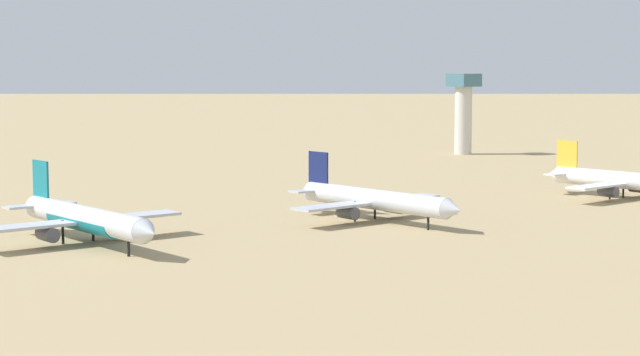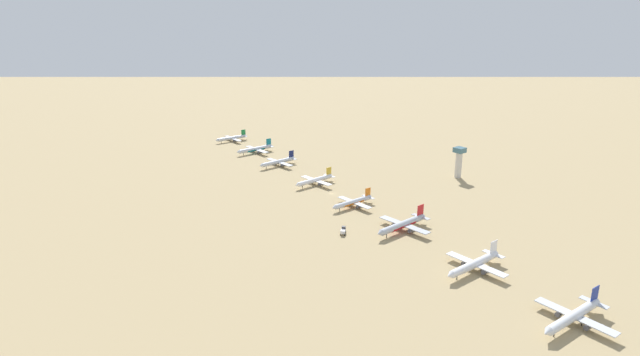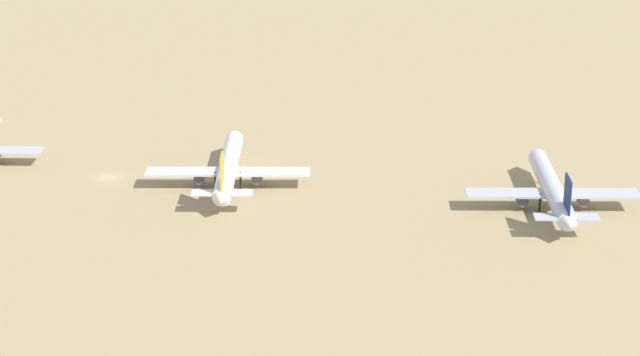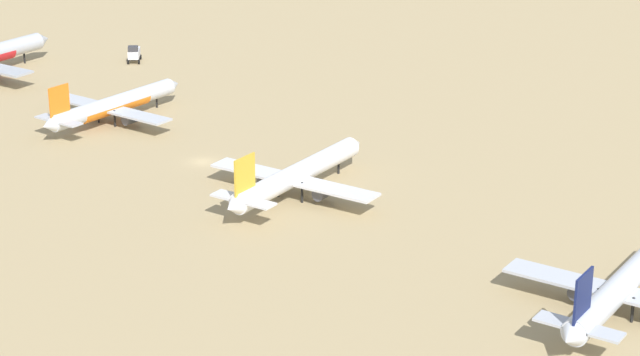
{
  "view_description": "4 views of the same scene",
  "coord_description": "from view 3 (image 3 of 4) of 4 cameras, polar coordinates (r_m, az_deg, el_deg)",
  "views": [
    {
      "loc": [
        120.43,
        -188.28,
        24.4
      ],
      "look_at": [
        -18.18,
        -81.61,
        6.46
      ],
      "focal_mm": 60.69,
      "sensor_mm": 36.0,
      "label": 1
    },
    {
      "loc": [
        213.22,
        256.03,
        115.51
      ],
      "look_at": [
        -5.97,
        -20.85,
        4.72
      ],
      "focal_mm": 29.52,
      "sensor_mm": 36.0,
      "label": 2
    },
    {
      "loc": [
        -205.32,
        -53.37,
        77.0
      ],
      "look_at": [
        -9.43,
        -38.77,
        4.4
      ],
      "focal_mm": 69.27,
      "sensor_mm": 36.0,
      "label": 3
    },
    {
      "loc": [
        -134.91,
        -127.74,
        66.23
      ],
      "look_at": [
        -2.43,
        -26.37,
        3.84
      ],
      "focal_mm": 66.3,
      "sensor_mm": 36.0,
      "label": 4
    }
  ],
  "objects": [
    {
      "name": "ground_plane",
      "position": [
        225.68,
        -9.68,
        0.03
      ],
      "size": [
        2117.98,
        2117.98,
        0.0
      ],
      "primitive_type": "plane",
      "color": "tan"
    },
    {
      "name": "parked_jet_2",
      "position": [
        210.78,
        10.67,
        -0.5
      ],
      "size": [
        35.92,
        29.19,
        10.36
      ],
      "color": "silver",
      "rests_on": "ground"
    },
    {
      "name": "parked_jet_3",
      "position": [
        217.73,
        -4.25,
        0.49
      ],
      "size": [
        35.7,
        29.02,
        10.29
      ],
      "color": "white",
      "rests_on": "ground"
    }
  ]
}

